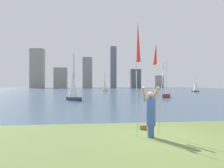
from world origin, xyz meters
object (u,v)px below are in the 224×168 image
bag (143,127)px  sailboat_0 (166,95)px  sailboat_4 (105,84)px  kite_flag_left (138,43)px  person (151,112)px  sailboat_3 (73,86)px  sailboat_1 (196,86)px  kite_flag_right (156,57)px

bag → sailboat_0: (8.91, 19.62, 0.25)m
bag → sailboat_4: (1.19, 45.75, 2.02)m
sailboat_0 → kite_flag_left: bearing=-114.4°
person → sailboat_3: (-4.56, 17.02, 0.86)m
sailboat_0 → sailboat_1: 24.48m
kite_flag_left → sailboat_3: 17.58m
kite_flag_left → sailboat_0: size_ratio=0.78×
sailboat_3 → sailboat_1: bearing=38.2°
kite_flag_left → bag: (0.52, 1.22, -3.43)m
person → bag: size_ratio=6.52×
kite_flag_right → sailboat_3: 17.02m
bag → person: bearing=-91.8°
kite_flag_left → sailboat_4: (1.71, 46.98, -1.41)m
person → sailboat_0: bearing=60.9°
sailboat_1 → kite_flag_left: bearing=-122.0°
kite_flag_right → sailboat_0: sailboat_0 is taller
kite_flag_right → sailboat_0: 21.92m
kite_flag_right → sailboat_0: bearing=67.1°
kite_flag_left → sailboat_4: sailboat_4 is taller
bag → sailboat_1: bearing=57.7°
bag → sailboat_0: size_ratio=0.05×
sailboat_4 → sailboat_0: bearing=-73.5°
kite_flag_right → sailboat_1: sailboat_1 is taller
kite_flag_left → sailboat_1: (24.87, 39.79, -1.86)m
kite_flag_right → sailboat_3: (-5.05, 16.20, -1.36)m
sailboat_3 → sailboat_4: 30.51m
kite_flag_left → sailboat_0: sailboat_0 is taller
kite_flag_right → sailboat_1: (23.90, 38.98, -1.49)m
sailboat_1 → bag: bearing=-122.3°
kite_flag_left → bag: kite_flag_left is taller
person → sailboat_1: size_ratio=0.43×
kite_flag_left → kite_flag_right: size_ratio=1.18×
kite_flag_right → sailboat_0: size_ratio=0.66×
bag → sailboat_0: 21.55m
kite_flag_right → kite_flag_left: bearing=-139.8°
sailboat_1 → kite_flag_right: bearing=-121.5°
bag → sailboat_1: (24.35, 38.57, 1.56)m
person → kite_flag_left: (-0.48, 0.01, 2.59)m
kite_flag_right → person: bearing=-120.4°
kite_flag_right → sailboat_1: bearing=58.5°
bag → sailboat_3: 16.54m
person → sailboat_0: size_ratio=0.34×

